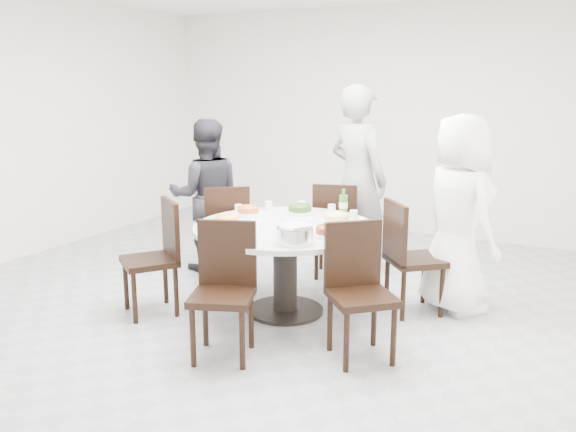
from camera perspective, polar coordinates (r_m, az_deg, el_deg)
The scene contains 23 objects.
floor at distance 5.49m, azimuth -2.38°, elevation -7.79°, with size 6.00×6.00×0.01m, color #A1A1A5.
wall_back at distance 7.89m, azimuth 8.65°, elevation 8.82°, with size 6.00×0.01×2.80m, color white.
wall_left at distance 7.16m, azimuth -23.95°, elevation 7.48°, with size 0.01×6.00×2.80m, color white.
dining_table at distance 5.08m, azimuth -0.26°, elevation -5.01°, with size 1.50×1.50×0.75m, color silver.
chair_ne at distance 5.17m, azimuth 11.81°, elevation -3.81°, with size 0.42×0.42×0.95m, color black.
chair_n at distance 6.01m, azimuth 4.53°, elevation -1.22°, with size 0.42×0.42×0.95m, color black.
chair_nw at distance 5.89m, azimuth -5.89°, elevation -1.54°, with size 0.42×0.42×0.95m, color black.
chair_sw at distance 5.16m, azimuth -12.87°, elevation -3.89°, with size 0.42×0.42×0.95m, color black.
chair_s at distance 4.27m, azimuth -6.19°, elevation -7.19°, with size 0.42×0.42×0.95m, color black.
chair_se at distance 4.26m, azimuth 6.92°, elevation -7.26°, with size 0.42×0.42×0.95m, color black.
diner_right at distance 5.22m, azimuth 15.66°, elevation 0.13°, with size 0.81×0.53×1.65m, color white.
diner_middle at distance 6.11m, azimuth 6.51°, elevation 3.38°, with size 0.68×0.45×1.87m, color black.
diner_left at distance 6.22m, azimuth -7.69°, elevation 1.93°, with size 0.75×0.58×1.54m, color black.
dish_greens at distance 5.40m, azimuth 1.12°, elevation 0.57°, with size 0.26×0.26×0.07m, color white.
dish_pale at distance 5.08m, azimuth 4.54°, elevation -0.24°, with size 0.27×0.27×0.07m, color white.
dish_orange at distance 5.35m, azimuth -3.75°, elevation 0.41°, with size 0.24×0.24×0.06m, color white.
dish_redbrown at distance 4.65m, azimuth 3.81°, elevation -1.52°, with size 0.26×0.26×0.06m, color white.
dish_tofu at distance 5.01m, azimuth -5.72°, elevation -0.48°, with size 0.26×0.26×0.07m, color white.
rice_bowl at distance 4.44m, azimuth 0.62°, elevation -1.83°, with size 0.27×0.27×0.12m, color silver.
soup_bowl at distance 4.73m, azimuth -6.27°, elevation -1.21°, with size 0.26×0.26×0.08m, color white.
beverage_bottle at distance 5.27m, azimuth 5.20°, elevation 1.21°, with size 0.07×0.07×0.25m, color #306E2C.
tea_cups at distance 5.52m, azimuth 3.28°, elevation 0.88°, with size 0.07×0.07×0.08m, color white.
chopsticks at distance 5.53m, azimuth 2.62°, elevation 0.55°, with size 0.24×0.04×0.01m, color tan, non-canonical shape.
Camera 1 is at (2.59, -4.43, 1.93)m, focal length 38.00 mm.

